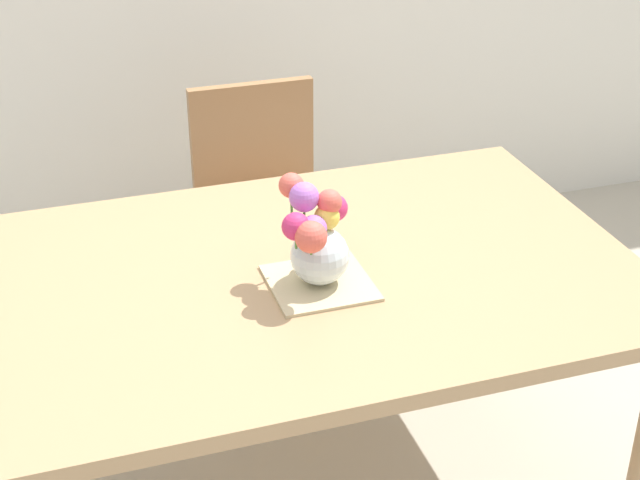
% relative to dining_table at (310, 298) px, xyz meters
% --- Properties ---
extents(dining_table, '(1.60, 1.08, 0.77)m').
position_rel_dining_table_xyz_m(dining_table, '(0.00, 0.00, 0.00)').
color(dining_table, tan).
rests_on(dining_table, ground_plane).
extents(chair_far, '(0.42, 0.42, 0.90)m').
position_rel_dining_table_xyz_m(chair_far, '(0.11, 0.88, -0.16)').
color(chair_far, '#9E7047').
rests_on(chair_far, ground_plane).
extents(placemat, '(0.24, 0.24, 0.01)m').
position_rel_dining_table_xyz_m(placemat, '(0.00, -0.08, 0.09)').
color(placemat, '#CCB789').
rests_on(placemat, dining_table).
extents(flower_vase, '(0.19, 0.21, 0.25)m').
position_rel_dining_table_xyz_m(flower_vase, '(-0.01, -0.07, 0.21)').
color(flower_vase, silver).
rests_on(flower_vase, placemat).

